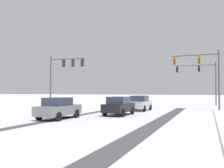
# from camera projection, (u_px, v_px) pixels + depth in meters

# --- Properties ---
(wheel_track_left_lane) EXTENTS (0.86, 30.00, 0.01)m
(wheel_track_left_lane) POSITION_uv_depth(u_px,v_px,m) (67.00, 117.00, 20.39)
(wheel_track_left_lane) COLOR #4C4C51
(wheel_track_left_lane) RESTS_ON ground
(wheel_track_right_lane) EXTENTS (1.14, 30.00, 0.01)m
(wheel_track_right_lane) POSITION_uv_depth(u_px,v_px,m) (160.00, 121.00, 17.80)
(wheel_track_right_lane) COLOR #4C4C51
(wheel_track_right_lane) RESTS_ON ground
(traffic_signal_far_right) EXTENTS (6.05, 0.40, 6.50)m
(traffic_signal_far_right) POSITION_uv_depth(u_px,v_px,m) (201.00, 75.00, 39.26)
(traffic_signal_far_right) COLOR #47474C
(traffic_signal_far_right) RESTS_ON ground
(traffic_signal_near_left) EXTENTS (4.65, 0.63, 6.50)m
(traffic_signal_near_left) POSITION_uv_depth(u_px,v_px,m) (64.00, 70.00, 31.88)
(traffic_signal_near_left) COLOR #47474C
(traffic_signal_near_left) RESTS_ON ground
(traffic_signal_near_right) EXTENTS (4.98, 0.60, 6.50)m
(traffic_signal_near_right) POSITION_uv_depth(u_px,v_px,m) (202.00, 68.00, 28.02)
(traffic_signal_near_right) COLOR #47474C
(traffic_signal_near_right) RESTS_ON ground
(car_silver_lead) EXTENTS (1.91, 4.14, 1.62)m
(car_silver_lead) POSITION_uv_depth(u_px,v_px,m) (140.00, 103.00, 27.54)
(car_silver_lead) COLOR #B7BABF
(car_silver_lead) RESTS_ON ground
(car_black_second) EXTENTS (1.90, 4.14, 1.62)m
(car_black_second) POSITION_uv_depth(u_px,v_px,m) (119.00, 106.00, 22.37)
(car_black_second) COLOR black
(car_black_second) RESTS_ON ground
(car_grey_third) EXTENTS (1.88, 4.13, 1.62)m
(car_grey_third) POSITION_uv_depth(u_px,v_px,m) (58.00, 108.00, 19.31)
(car_grey_third) COLOR slate
(car_grey_third) RESTS_ON ground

